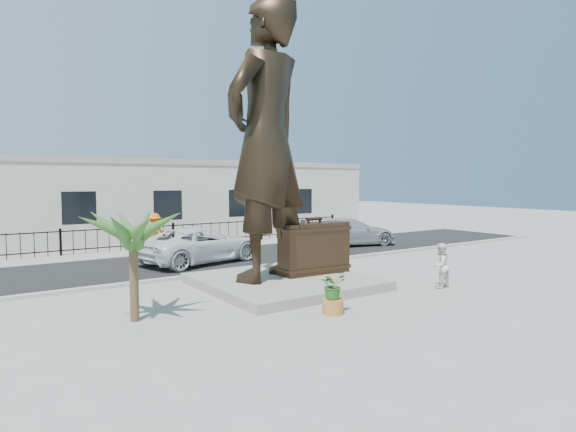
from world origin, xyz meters
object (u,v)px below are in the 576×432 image
object	(u,v)px
statue	(266,141)
car_white	(201,245)
suitcase	(314,248)
tourist	(440,266)

from	to	relation	value
statue	car_white	distance (m)	7.05
suitcase	tourist	xyz separation A→B (m)	(2.85, -3.07, -0.45)
suitcase	car_white	distance (m)	6.13
suitcase	car_white	world-z (taller)	suitcase
tourist	car_white	xyz separation A→B (m)	(-4.43, 8.99, 0.03)
statue	suitcase	bearing A→B (deg)	155.75
statue	tourist	size ratio (longest dim) A/B	6.10
tourist	suitcase	bearing A→B (deg)	-50.44
car_white	suitcase	bearing A→B (deg)	-178.70
tourist	car_white	bearing A→B (deg)	-67.04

